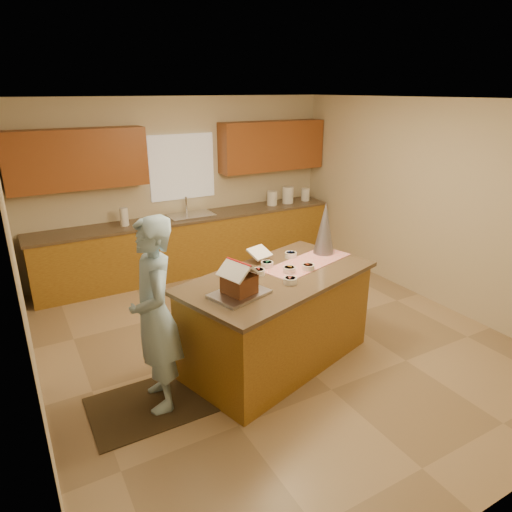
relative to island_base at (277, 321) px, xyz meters
name	(u,v)px	position (x,y,z in m)	size (l,w,h in m)	color
floor	(272,338)	(0.20, 0.43, -0.48)	(5.50, 5.50, 0.00)	tan
ceiling	(275,99)	(0.20, 0.43, 2.22)	(5.50, 5.50, 0.00)	silver
wall_back	(182,186)	(0.20, 3.18, 0.87)	(5.50, 5.50, 0.00)	beige
wall_left	(18,273)	(-2.30, 0.43, 0.87)	(5.50, 5.50, 0.00)	beige
wall_right	(431,203)	(2.70, 0.43, 0.87)	(5.50, 5.50, 0.00)	beige
stone_accent	(31,324)	(-2.28, -0.37, 0.77)	(2.50, 2.50, 0.00)	gray
window_curtain	(182,167)	(0.20, 3.15, 1.17)	(1.05, 0.03, 1.00)	white
back_counter_base	(192,245)	(0.20, 2.88, -0.04)	(4.80, 0.60, 0.88)	#9C6E20
back_counter_top	(191,218)	(0.20, 2.88, 0.42)	(4.85, 0.63, 0.04)	brown
upper_cabinet_left	(77,159)	(-1.35, 3.00, 1.42)	(1.85, 0.35, 0.80)	brown
upper_cabinet_right	(272,146)	(1.75, 3.00, 1.42)	(1.85, 0.35, 0.80)	brown
sink	(191,218)	(0.20, 2.88, 0.41)	(0.70, 0.45, 0.12)	silver
faucet	(186,205)	(0.20, 3.06, 0.58)	(0.03, 0.03, 0.28)	silver
island_base	(277,321)	(0.00, 0.00, 0.00)	(1.98, 0.99, 0.97)	#9C6E20
island_top	(278,277)	(0.00, 0.00, 0.51)	(2.06, 1.08, 0.04)	brown
table_runner	(308,262)	(0.47, 0.14, 0.53)	(1.10, 0.40, 0.01)	red
baking_tray	(239,294)	(-0.56, -0.22, 0.54)	(0.51, 0.37, 0.03)	silver
cookbook	(260,253)	(0.04, 0.45, 0.63)	(0.24, 0.02, 0.20)	white
tinsel_tree	(325,228)	(0.81, 0.30, 0.83)	(0.24, 0.24, 0.60)	#B1B1BD
rug	(157,402)	(-1.37, -0.06, -0.48)	(1.23, 0.80, 0.01)	black
boy	(155,316)	(-1.32, -0.06, 0.43)	(0.66, 0.43, 1.81)	#A6D0EB
canister_a	(272,198)	(1.69, 2.88, 0.56)	(0.17, 0.17, 0.24)	white
canister_b	(288,195)	(2.01, 2.88, 0.58)	(0.20, 0.20, 0.28)	white
canister_c	(305,194)	(2.38, 2.88, 0.55)	(0.15, 0.15, 0.22)	white
paper_towel	(124,217)	(-0.83, 2.88, 0.57)	(0.12, 0.12, 0.26)	white
gingerbread_house	(239,281)	(-0.56, -0.22, 0.67)	(0.38, 0.38, 0.31)	#5B3318
candy_bowls	(278,268)	(0.06, 0.10, 0.56)	(0.86, 0.73, 0.06)	blue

